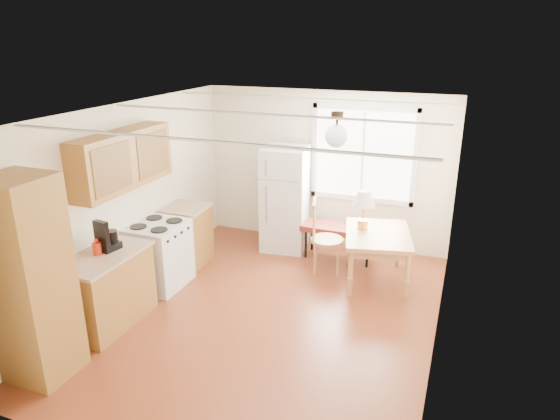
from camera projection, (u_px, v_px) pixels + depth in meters
The scene contains 11 objects.
room_shell at pixel (266, 221), 5.81m from camera, with size 4.60×5.60×2.62m.
kitchen_run at pixel (114, 252), 5.97m from camera, with size 0.65×3.40×2.20m.
window_unit at pixel (363, 154), 7.68m from camera, with size 1.64×0.05×1.51m.
pendant_light at pixel (337, 135), 5.60m from camera, with size 0.26×0.26×0.40m.
refrigerator at pixel (285, 199), 7.92m from camera, with size 0.76×0.76×1.66m.
bench at pixel (339, 230), 7.63m from camera, with size 1.15×0.44×0.53m.
dining_table at pixel (378, 240), 6.88m from camera, with size 1.11×1.32×0.72m.
chair at pixel (320, 231), 7.18m from camera, with size 0.51×0.50×1.08m.
table_lamp at pixel (364, 201), 6.89m from camera, with size 0.32×0.32×0.55m.
coffee_maker at pixel (107, 239), 5.83m from camera, with size 0.24×0.28×0.39m.
kettle at pixel (97, 248), 5.73m from camera, with size 0.10×0.10×0.20m.
Camera 1 is at (2.10, -5.02, 3.31)m, focal length 32.00 mm.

